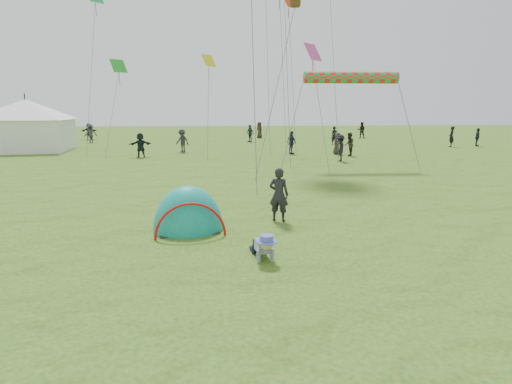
{
  "coord_description": "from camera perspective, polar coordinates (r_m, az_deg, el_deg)",
  "views": [
    {
      "loc": [
        -1.09,
        -8.67,
        3.27
      ],
      "look_at": [
        -0.37,
        2.14,
        1.0
      ],
      "focal_mm": 28.0,
      "sensor_mm": 36.0,
      "label": 1
    }
  ],
  "objects": [
    {
      "name": "ground",
      "position": [
        9.33,
        3.2,
        -8.7
      ],
      "size": [
        140.0,
        140.0,
        0.0
      ],
      "primitive_type": "plane",
      "color": "#205711"
    },
    {
      "name": "crowd_person_1",
      "position": [
        47.0,
        14.82,
        8.54
      ],
      "size": [
        1.04,
        0.91,
        1.8
      ],
      "primitive_type": "imported",
      "rotation": [
        0.0,
        0.0,
        2.83
      ],
      "color": "black",
      "rests_on": "ground"
    },
    {
      "name": "rainbow_tube_kite",
      "position": [
        23.54,
        13.42,
        15.62
      ],
      "size": [
        5.26,
        0.64,
        0.64
      ],
      "primitive_type": "cylinder",
      "rotation": [
        0.0,
        1.57,
        0.0
      ],
      "color": "red"
    },
    {
      "name": "diamond_kite_2",
      "position": [
        30.92,
        -6.77,
        18.15
      ],
      "size": [
        1.07,
        1.07,
        0.88
      ],
      "primitive_type": "plane",
      "rotation": [
        1.05,
        0.0,
        0.79
      ],
      "color": "yellow"
    },
    {
      "name": "event_marquee",
      "position": [
        36.51,
        -29.83,
        8.51
      ],
      "size": [
        7.12,
        7.12,
        4.29
      ],
      "primitive_type": null,
      "rotation": [
        0.0,
        0.0,
        0.15
      ],
      "color": "white",
      "rests_on": "ground"
    },
    {
      "name": "crowd_person_3",
      "position": [
        25.78,
        11.93,
        6.16
      ],
      "size": [
        0.85,
        1.2,
        1.68
      ],
      "primitive_type": "imported",
      "rotation": [
        0.0,
        0.0,
        4.49
      ],
      "color": "black",
      "rests_on": "ground"
    },
    {
      "name": "crowd_person_2",
      "position": [
        29.42,
        5.08,
        7.04
      ],
      "size": [
        0.82,
        1.07,
        1.68
      ],
      "primitive_type": "imported",
      "rotation": [
        0.0,
        0.0,
        2.05
      ],
      "color": "#1C2736",
      "rests_on": "ground"
    },
    {
      "name": "crowd_person_9",
      "position": [
        42.7,
        -22.55,
        7.74
      ],
      "size": [
        1.34,
        1.11,
        1.8
      ],
      "primitive_type": "imported",
      "rotation": [
        0.0,
        0.0,
        3.6
      ],
      "color": "#2D2E37",
      "rests_on": "ground"
    },
    {
      "name": "diamond_kite_0",
      "position": [
        33.7,
        4.68,
        25.4
      ],
      "size": [
        0.96,
        0.96,
        0.78
      ],
      "primitive_type": "plane",
      "rotation": [
        1.05,
        0.0,
        0.79
      ],
      "color": "red"
    },
    {
      "name": "diamond_kite_5",
      "position": [
        25.31,
        8.14,
        19.19
      ],
      "size": [
        1.27,
        1.27,
        1.04
      ],
      "primitive_type": "plane",
      "rotation": [
        1.05,
        0.0,
        0.79
      ],
      "color": "#CD4491"
    },
    {
      "name": "crowd_person_14",
      "position": [
        40.64,
        29.07,
        6.86
      ],
      "size": [
        0.89,
        0.97,
        1.6
      ],
      "primitive_type": "imported",
      "rotation": [
        0.0,
        0.0,
        0.9
      ],
      "color": "#1E2636",
      "rests_on": "ground"
    },
    {
      "name": "crowd_person_0",
      "position": [
        38.89,
        26.13,
        7.11
      ],
      "size": [
        0.63,
        0.76,
        1.78
      ],
      "primitive_type": "imported",
      "rotation": [
        0.0,
        0.0,
        4.36
      ],
      "color": "black",
      "rests_on": "ground"
    },
    {
      "name": "crowd_person_6",
      "position": [
        37.97,
        11.14,
        7.92
      ],
      "size": [
        0.7,
        0.56,
        1.67
      ],
      "primitive_type": "imported",
      "rotation": [
        0.0,
        0.0,
        0.29
      ],
      "color": "black",
      "rests_on": "ground"
    },
    {
      "name": "diamond_kite_3",
      "position": [
        33.32,
        -19.04,
        16.66
      ],
      "size": [
        1.22,
        1.22,
        1.0
      ],
      "primitive_type": "plane",
      "rotation": [
        1.05,
        0.0,
        0.79
      ],
      "color": "green"
    },
    {
      "name": "crowd_person_5",
      "position": [
        28.46,
        -16.17,
        6.44
      ],
      "size": [
        1.6,
        1.13,
        1.67
      ],
      "primitive_type": "imported",
      "rotation": [
        0.0,
        0.0,
        3.6
      ],
      "color": "black",
      "rests_on": "ground"
    },
    {
      "name": "crowd_person_7",
      "position": [
        28.84,
        13.15,
        6.64
      ],
      "size": [
        0.85,
        0.96,
        1.64
      ],
      "primitive_type": "imported",
      "rotation": [
        0.0,
        0.0,
        4.37
      ],
      "color": "#2A231F",
      "rests_on": "ground"
    },
    {
      "name": "crowd_person_10",
      "position": [
        29.75,
        11.52,
        6.81
      ],
      "size": [
        0.92,
        0.89,
        1.59
      ],
      "primitive_type": "imported",
      "rotation": [
        0.0,
        0.0,
        0.72
      ],
      "color": "#362C27",
      "rests_on": "ground"
    },
    {
      "name": "crawling_toddler",
      "position": [
        8.85,
        1.07,
        -7.63
      ],
      "size": [
        0.73,
        0.93,
        0.64
      ],
      "primitive_type": null,
      "rotation": [
        0.0,
        0.0,
        0.19
      ],
      "color": "black",
      "rests_on": "ground"
    },
    {
      "name": "crowd_person_11",
      "position": [
        46.58,
        -22.73,
        7.98
      ],
      "size": [
        1.7,
        0.77,
        1.77
      ],
      "primitive_type": "imported",
      "rotation": [
        0.0,
        0.0,
        3.3
      ],
      "color": "black",
      "rests_on": "ground"
    },
    {
      "name": "crowd_person_8",
      "position": [
        40.21,
        -0.88,
        8.38
      ],
      "size": [
        0.91,
        1.07,
        1.72
      ],
      "primitive_type": "imported",
      "rotation": [
        0.0,
        0.0,
        5.31
      ],
      "color": "#283642",
      "rests_on": "ground"
    },
    {
      "name": "popup_tent",
      "position": [
        11.2,
        -9.58,
        -5.32
      ],
      "size": [
        2.15,
        1.88,
        2.46
      ],
      "primitive_type": "ellipsoid",
      "rotation": [
        0.0,
        0.0,
        0.18
      ],
      "color": "#01767A",
      "rests_on": "ground"
    },
    {
      "name": "crowd_person_15",
      "position": [
        31.16,
        -10.49,
        7.21
      ],
      "size": [
        1.3,
        1.11,
        1.75
      ],
      "primitive_type": "imported",
      "rotation": [
        0.0,
        0.0,
        5.78
      ],
      "color": "#282630",
      "rests_on": "ground"
    },
    {
      "name": "standing_adult",
      "position": [
        11.71,
        3.27,
        -0.38
      ],
      "size": [
        0.68,
        0.57,
        1.6
      ],
      "primitive_type": "imported",
      "rotation": [
        0.0,
        0.0,
        2.77
      ],
      "color": "black",
      "rests_on": "ground"
    },
    {
      "name": "crowd_person_4",
      "position": [
        45.81,
        0.5,
        8.85
      ],
      "size": [
        1.0,
        1.04,
        1.8
      ],
      "primitive_type": "imported",
      "rotation": [
        0.0,
        0.0,
        5.39
      ],
      "color": "#2F2422",
      "rests_on": "ground"
    }
  ]
}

